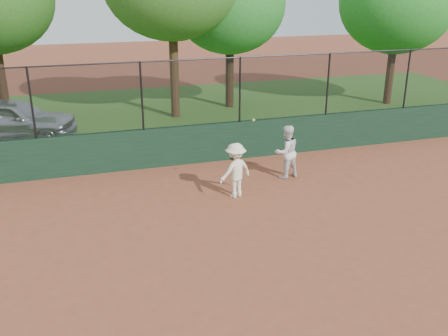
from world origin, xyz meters
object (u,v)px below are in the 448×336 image
object	(u,v)px
player_second	(286,152)
player_main	(236,170)
tree_3	(230,5)
tree_4	(398,2)
parked_car	(11,120)

from	to	relation	value
player_second	player_main	distance (m)	2.01
player_second	tree_3	xyz separation A→B (m)	(1.13, 8.71, 3.62)
tree_3	tree_4	size ratio (longest dim) A/B	0.96
player_second	tree_3	bearing A→B (deg)	-108.49
player_second	parked_car	bearing A→B (deg)	-49.55
parked_car	player_second	distance (m)	9.91
player_main	tree_4	world-z (taller)	tree_4
parked_car	tree_3	bearing A→B (deg)	-58.45
player_main	tree_3	size ratio (longest dim) A/B	0.33
tree_3	tree_4	bearing A→B (deg)	-12.29
parked_car	player_main	world-z (taller)	player_main
player_main	tree_4	size ratio (longest dim) A/B	0.32
tree_4	player_main	bearing A→B (deg)	-141.58
player_main	tree_3	xyz separation A→B (m)	(2.95, 9.58, 3.66)
player_second	tree_4	world-z (taller)	tree_4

